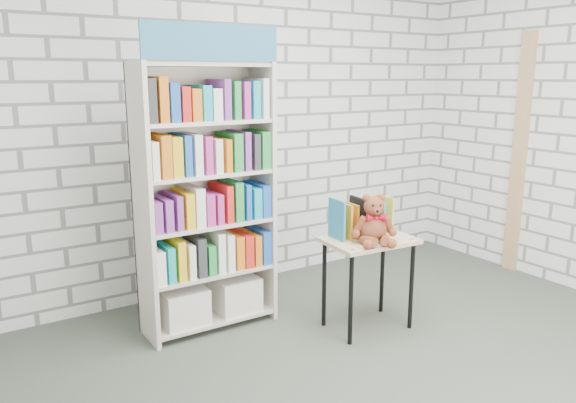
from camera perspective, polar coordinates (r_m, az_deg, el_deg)
ground at (r=3.43m, az=11.95°, el=-17.90°), size 4.50×4.50×0.00m
room_shell at (r=2.96m, az=13.56°, el=13.40°), size 4.52×4.02×2.81m
bookshelf at (r=3.83m, az=-8.36°, el=0.50°), size 0.91×0.35×2.04m
display_table at (r=3.89m, az=8.20°, el=-5.02°), size 0.63×0.46×0.65m
table_books at (r=3.91m, az=7.44°, el=-1.64°), size 0.43×0.21×0.25m
teddy_bear at (r=3.74m, az=8.75°, el=-2.24°), size 0.31×0.29×0.33m
door_trim at (r=5.34m, az=22.45°, el=4.40°), size 0.05×0.12×2.10m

